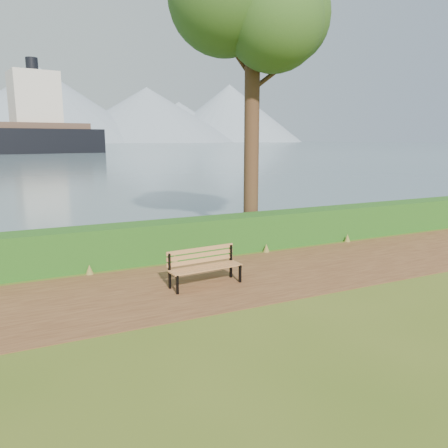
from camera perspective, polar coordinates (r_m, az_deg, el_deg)
ground at (r=9.86m, az=3.63°, el=-7.45°), size 140.00×140.00×0.00m
path at (r=10.11m, az=2.80°, el=-6.94°), size 40.00×3.40×0.01m
hedge at (r=11.98m, az=-2.37°, el=-1.61°), size 32.00×0.85×1.00m
water at (r=268.22m, az=-24.76°, el=9.40°), size 700.00×510.00×0.00m
mountains at (r=414.97m, az=-26.75°, el=13.31°), size 585.00×190.00×70.00m
bench at (r=9.48m, az=-2.66°, el=-5.24°), size 1.64×0.60×0.81m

